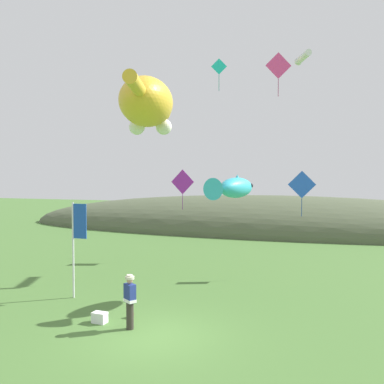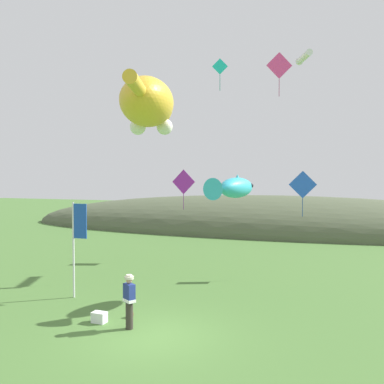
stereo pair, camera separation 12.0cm
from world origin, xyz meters
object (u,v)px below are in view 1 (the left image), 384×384
festival_banner_pole (77,236)px  kite_diamond_blue (302,185)px  picnic_cooler (100,318)px  kite_diamond_teal (219,67)px  kite_spool (131,315)px  festival_attendant (130,300)px  kite_tube_streamer (303,57)px  kite_fish_windsock (233,188)px  kite_diamond_violet (183,182)px  kite_giant_cat (148,105)px  kite_diamond_pink (278,66)px

festival_banner_pole → kite_diamond_blue: size_ratio=1.72×
picnic_cooler → festival_banner_pole: bearing=135.9°
picnic_cooler → kite_diamond_teal: (1.38, 10.75, 10.79)m
kite_spool → kite_diamond_blue: (5.25, 8.37, 4.37)m
festival_attendant → picnic_cooler: size_ratio=3.48×
kite_spool → kite_tube_streamer: 16.69m
picnic_cooler → kite_fish_windsock: kite_fish_windsock is taller
picnic_cooler → kite_diamond_violet: (-0.90, 11.12, 4.36)m
festival_attendant → kite_diamond_teal: bearing=89.2°
festival_attendant → festival_banner_pole: size_ratio=0.46×
festival_attendant → kite_diamond_violet: (-2.13, 11.33, 3.59)m
festival_banner_pole → kite_diamond_violet: (1.45, 8.85, 2.00)m
kite_giant_cat → kite_diamond_blue: bearing=10.1°
picnic_cooler → kite_diamond_pink: kite_diamond_pink is taller
festival_attendant → kite_diamond_teal: kite_diamond_teal is taller
festival_attendant → festival_banner_pole: 4.64m
kite_fish_windsock → kite_diamond_pink: size_ratio=1.43×
kite_fish_windsock → kite_diamond_violet: size_ratio=1.36×
kite_spool → kite_diamond_pink: kite_diamond_pink is taller
picnic_cooler → kite_diamond_blue: bearing=56.6°
kite_diamond_blue → kite_diamond_violet: kite_diamond_violet is taller
picnic_cooler → kite_diamond_violet: bearing=94.6°
kite_diamond_blue → kite_diamond_violet: size_ratio=0.96×
kite_diamond_violet → festival_banner_pole: bearing=-99.3°
kite_giant_cat → kite_diamond_teal: (3.00, 2.97, 2.39)m
festival_banner_pole → kite_diamond_violet: size_ratio=1.64×
picnic_cooler → festival_banner_pole: 4.03m
kite_giant_cat → kite_tube_streamer: (7.46, 4.15, 2.86)m
kite_diamond_violet → picnic_cooler: bearing=-85.4°
festival_banner_pole → kite_diamond_pink: bearing=47.4°
picnic_cooler → kite_diamond_blue: (6.03, 9.14, 4.30)m
picnic_cooler → kite_fish_windsock: bearing=48.2°
picnic_cooler → kite_fish_windsock: 6.97m
festival_attendant → kite_spool: 1.37m
kite_tube_streamer → festival_banner_pole: bearing=-130.3°
kite_fish_windsock → kite_diamond_blue: bearing=64.8°
festival_banner_pole → festival_attendant: bearing=-34.7°
kite_diamond_pink → kite_fish_windsock: bearing=-100.4°
kite_spool → festival_banner_pole: 4.23m
kite_spool → kite_diamond_teal: 14.75m
kite_diamond_pink → kite_diamond_violet: 8.34m
kite_giant_cat → kite_diamond_blue: (7.65, 1.36, -4.10)m
picnic_cooler → kite_giant_cat: kite_giant_cat is taller
kite_diamond_violet → kite_fish_windsock: bearing=-57.1°
festival_banner_pole → kite_diamond_blue: (8.37, 6.87, 1.94)m
picnic_cooler → kite_giant_cat: bearing=101.8°
festival_banner_pole → kite_diamond_blue: kite_diamond_blue is taller
festival_banner_pole → kite_giant_cat: (0.73, 5.51, 6.04)m
kite_diamond_blue → kite_diamond_teal: (-4.64, 1.61, 6.48)m
kite_spool → kite_diamond_teal: size_ratio=0.12×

